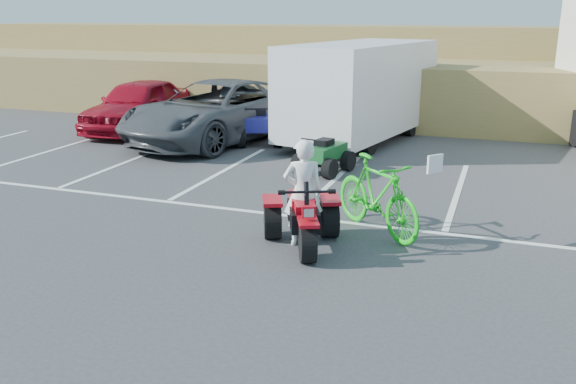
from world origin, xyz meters
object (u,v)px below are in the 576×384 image
(red_car, at_px, (139,105))
(quad_atv_green, at_px, (324,172))
(quad_atv_blue, at_px, (259,143))
(green_dirt_bike, at_px, (377,196))
(grey_pickup, at_px, (217,111))
(rider, at_px, (303,193))
(cargo_trailer, at_px, (361,89))
(red_trike_atv, at_px, (304,247))

(red_car, relative_size, quad_atv_green, 3.51)
(red_car, bearing_deg, quad_atv_blue, -10.87)
(green_dirt_bike, height_order, red_car, red_car)
(grey_pickup, bearing_deg, quad_atv_blue, 17.31)
(red_car, bearing_deg, rider, -47.37)
(cargo_trailer, height_order, quad_atv_blue, cargo_trailer)
(rider, bearing_deg, green_dirt_bike, -160.91)
(red_car, height_order, quad_atv_blue, red_car)
(red_trike_atv, distance_m, rider, 0.88)
(rider, distance_m, red_car, 11.15)
(grey_pickup, bearing_deg, red_car, -178.65)
(red_trike_atv, distance_m, cargo_trailer, 8.83)
(red_trike_atv, relative_size, grey_pickup, 0.27)
(quad_atv_green, bearing_deg, rider, -64.68)
(green_dirt_bike, height_order, grey_pickup, grey_pickup)
(rider, relative_size, quad_atv_green, 1.28)
(red_trike_atv, relative_size, quad_atv_blue, 0.99)
(rider, distance_m, green_dirt_bike, 1.39)
(red_trike_atv, bearing_deg, grey_pickup, 101.03)
(grey_pickup, relative_size, red_car, 1.31)
(quad_atv_green, bearing_deg, green_dirt_bike, -48.14)
(red_trike_atv, relative_size, red_car, 0.35)
(red_trike_atv, relative_size, cargo_trailer, 0.26)
(green_dirt_bike, height_order, cargo_trailer, cargo_trailer)
(rider, height_order, cargo_trailer, cargo_trailer)
(red_trike_atv, bearing_deg, quad_atv_blue, 93.25)
(rider, bearing_deg, quad_atv_green, -101.72)
(green_dirt_bike, xyz_separation_m, cargo_trailer, (-2.09, 7.54, 0.86))
(grey_pickup, bearing_deg, rider, -41.44)
(red_car, height_order, cargo_trailer, cargo_trailer)
(red_trike_atv, xyz_separation_m, red_car, (-8.12, 7.85, 0.81))
(quad_atv_blue, bearing_deg, red_car, 149.34)
(red_car, distance_m, quad_atv_blue, 4.45)
(red_trike_atv, xyz_separation_m, green_dirt_bike, (0.94, 1.08, 0.66))
(green_dirt_bike, relative_size, red_car, 0.46)
(cargo_trailer, bearing_deg, quad_atv_green, -76.74)
(red_trike_atv, bearing_deg, red_car, 111.88)
(rider, relative_size, cargo_trailer, 0.27)
(red_trike_atv, height_order, cargo_trailer, cargo_trailer)
(red_trike_atv, bearing_deg, rider, 90.00)
(green_dirt_bike, bearing_deg, quad_atv_green, 70.11)
(rider, bearing_deg, quad_atv_blue, -86.69)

